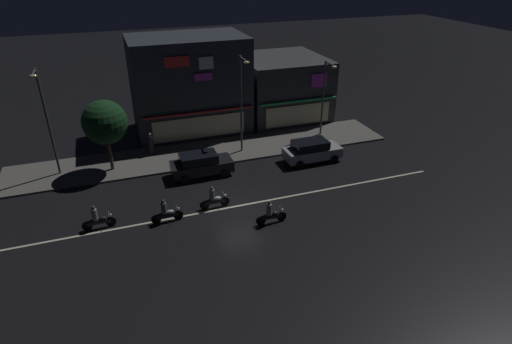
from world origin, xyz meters
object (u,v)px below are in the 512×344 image
streetlamp_west (46,115)px  traffic_cone (180,175)px  motorcycle_lead (166,212)px  motorcycle_trailing_far (271,214)px  streetlamp_mid (242,98)px  pedestrian_on_sidewalk (151,144)px  motorcycle_opposite_lane (214,199)px  motorcycle_following (97,219)px  parked_car_near_kerb (201,164)px  parked_car_trailing (312,150)px  streetlamp_east (325,92)px

streetlamp_west → traffic_cone: streetlamp_west is taller
traffic_cone → motorcycle_lead: bearing=-108.6°
streetlamp_west → motorcycle_trailing_far: (11.97, -10.45, -3.92)m
streetlamp_mid → traffic_cone: bearing=-155.2°
streetlamp_west → pedestrian_on_sidewalk: (6.61, 1.23, -3.60)m
pedestrian_on_sidewalk → streetlamp_west: bearing=-176.4°
streetlamp_west → streetlamp_mid: bearing=-2.8°
streetlamp_west → traffic_cone: bearing=-21.9°
motorcycle_opposite_lane → motorcycle_following: bearing=176.6°
parked_car_near_kerb → traffic_cone: bearing=179.5°
parked_car_trailing → motorcycle_lead: (-11.66, -4.49, -0.24)m
streetlamp_west → traffic_cone: size_ratio=13.68×
pedestrian_on_sidewalk → motorcycle_opposite_lane: (2.66, -8.93, -0.32)m
streetlamp_east → pedestrian_on_sidewalk: 14.59m
streetlamp_mid → motorcycle_lead: size_ratio=3.91×
parked_car_near_kerb → motorcycle_lead: 6.01m
streetlamp_mid → motorcycle_lead: streetlamp_mid is taller
streetlamp_mid → streetlamp_east: streetlamp_mid is taller
streetlamp_mid → streetlamp_west: bearing=177.2°
streetlamp_mid → motorcycle_following: bearing=-147.7°
streetlamp_west → traffic_cone: 9.57m
motorcycle_lead → motorcycle_opposite_lane: size_ratio=1.00×
streetlamp_mid → motorcycle_trailing_far: streetlamp_mid is taller
streetlamp_west → motorcycle_following: bearing=-72.3°
streetlamp_west → motorcycle_opposite_lane: streetlamp_west is taller
motorcycle_following → motorcycle_trailing_far: bearing=-24.2°
streetlamp_mid → motorcycle_following: (-10.99, -6.95, -3.87)m
motorcycle_lead → motorcycle_following: (-3.81, 0.63, 0.00)m
pedestrian_on_sidewalk → motorcycle_lead: 9.49m
motorcycle_lead → motorcycle_trailing_far: same height
streetlamp_mid → parked_car_near_kerb: bearing=-146.9°
pedestrian_on_sidewalk → motorcycle_trailing_far: size_ratio=0.93×
pedestrian_on_sidewalk → motorcycle_following: bearing=-122.2°
motorcycle_trailing_far → traffic_cone: motorcycle_trailing_far is taller
pedestrian_on_sidewalk → parked_car_near_kerb: 5.31m
motorcycle_opposite_lane → motorcycle_lead: bearing=-172.4°
streetlamp_west → parked_car_trailing: bearing=-11.9°
streetlamp_west → streetlamp_mid: (13.42, -0.66, -0.05)m
pedestrian_on_sidewalk → motorcycle_lead: size_ratio=0.93×
streetlamp_mid → parked_car_trailing: bearing=-34.6°
parked_car_trailing → motorcycle_trailing_far: parked_car_trailing is taller
parked_car_near_kerb → traffic_cone: size_ratio=7.82×
parked_car_near_kerb → motorcycle_trailing_far: 7.64m
motorcycle_following → traffic_cone: motorcycle_following is taller
streetlamp_east → motorcycle_opposite_lane: streetlamp_east is taller
pedestrian_on_sidewalk → traffic_cone: size_ratio=3.20×
motorcycle_lead → traffic_cone: 5.35m
parked_car_trailing → motorcycle_following: bearing=-166.0°
motorcycle_following → traffic_cone: size_ratio=3.45×
streetlamp_east → motorcycle_trailing_far: 14.29m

